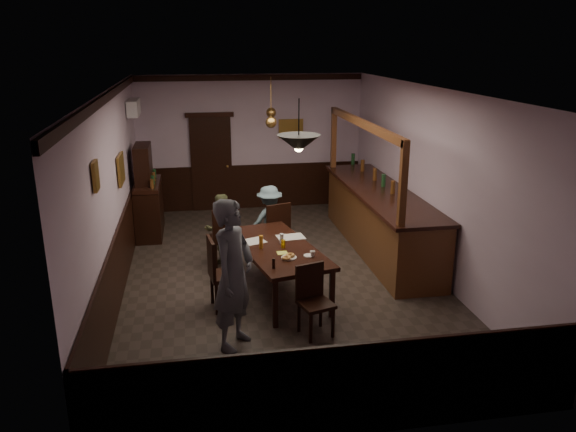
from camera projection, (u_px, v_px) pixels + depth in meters
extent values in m
cube|color=#2D2621|center=(279.00, 275.00, 9.23)|extent=(5.00, 8.00, 0.01)
cube|color=white|center=(278.00, 89.00, 8.33)|extent=(5.00, 8.00, 0.01)
cube|color=#C2A7C0|center=(251.00, 143.00, 12.54)|extent=(5.00, 0.01, 3.00)
cube|color=#C2A7C0|center=(348.00, 297.00, 5.02)|extent=(5.00, 0.01, 3.00)
cube|color=#C2A7C0|center=(114.00, 194.00, 8.37)|extent=(0.01, 8.00, 3.00)
cube|color=#C2A7C0|center=(429.00, 180.00, 9.19)|extent=(0.01, 8.00, 3.00)
cube|color=black|center=(277.00, 248.00, 8.40)|extent=(1.44, 2.36, 0.06)
cube|color=black|center=(275.00, 304.00, 7.46)|extent=(0.07, 0.07, 0.69)
cube|color=black|center=(332.00, 293.00, 7.76)|extent=(0.07, 0.07, 0.69)
cube|color=black|center=(232.00, 252.00, 9.27)|extent=(0.07, 0.07, 0.69)
cube|color=black|center=(279.00, 246.00, 9.57)|extent=(0.07, 0.07, 0.69)
cube|color=black|center=(224.00, 238.00, 9.50)|extent=(0.52, 0.52, 0.05)
cube|color=black|center=(226.00, 225.00, 9.23)|extent=(0.46, 0.11, 0.54)
cube|color=black|center=(233.00, 247.00, 9.80)|extent=(0.04, 0.04, 0.47)
cube|color=black|center=(212.00, 250.00, 9.69)|extent=(0.04, 0.04, 0.47)
cube|color=black|center=(238.00, 255.00, 9.47)|extent=(0.04, 0.04, 0.47)
cube|color=black|center=(216.00, 257.00, 9.36)|extent=(0.04, 0.04, 0.47)
cube|color=black|center=(274.00, 232.00, 9.83)|extent=(0.56, 0.56, 0.05)
cube|color=black|center=(279.00, 219.00, 9.57)|extent=(0.44, 0.17, 0.54)
cube|color=black|center=(279.00, 241.00, 10.14)|extent=(0.04, 0.04, 0.46)
cube|color=black|center=(260.00, 244.00, 9.98)|extent=(0.04, 0.04, 0.46)
cube|color=black|center=(288.00, 247.00, 9.83)|extent=(0.04, 0.04, 0.46)
cube|color=black|center=(269.00, 250.00, 9.67)|extent=(0.04, 0.04, 0.46)
cube|color=black|center=(316.00, 304.00, 7.25)|extent=(0.50, 0.50, 0.05)
cube|color=black|center=(310.00, 281.00, 7.33)|extent=(0.40, 0.15, 0.48)
cube|color=black|center=(311.00, 328.00, 7.11)|extent=(0.04, 0.04, 0.41)
cube|color=black|center=(333.00, 323.00, 7.25)|extent=(0.04, 0.04, 0.41)
cube|color=black|center=(299.00, 317.00, 7.39)|extent=(0.04, 0.04, 0.41)
cube|color=black|center=(321.00, 312.00, 7.53)|extent=(0.04, 0.04, 0.41)
cube|color=black|center=(227.00, 275.00, 7.99)|extent=(0.52, 0.52, 0.05)
cube|color=black|center=(211.00, 258.00, 7.84)|extent=(0.10, 0.46, 0.55)
cube|color=black|center=(243.00, 296.00, 7.95)|extent=(0.04, 0.04, 0.47)
cube|color=black|center=(237.00, 285.00, 8.29)|extent=(0.04, 0.04, 0.47)
cube|color=black|center=(217.00, 299.00, 7.84)|extent=(0.04, 0.04, 0.47)
cube|color=black|center=(212.00, 288.00, 8.18)|extent=(0.04, 0.04, 0.47)
imported|color=slate|center=(233.00, 275.00, 6.85)|extent=(0.76, 0.84, 1.92)
imported|color=#4A4D2E|center=(221.00, 228.00, 9.65)|extent=(0.72, 0.66, 1.21)
imported|color=slate|center=(270.00, 221.00, 9.96)|extent=(0.92, 0.69, 1.27)
cube|color=silver|center=(251.00, 242.00, 8.56)|extent=(0.50, 0.43, 0.01)
cube|color=silver|center=(291.00, 237.00, 8.77)|extent=(0.45, 0.34, 0.01)
cube|color=#D3DA50|center=(282.00, 253.00, 8.12)|extent=(0.18, 0.18, 0.00)
cylinder|color=white|center=(309.00, 255.00, 8.01)|extent=(0.15, 0.15, 0.01)
imported|color=white|center=(313.00, 253.00, 7.97)|extent=(0.10, 0.10, 0.07)
cylinder|color=white|center=(289.00, 258.00, 7.93)|extent=(0.22, 0.22, 0.01)
torus|color=#C68C47|center=(286.00, 258.00, 7.84)|extent=(0.13, 0.13, 0.04)
torus|color=#C68C47|center=(290.00, 255.00, 7.94)|extent=(0.13, 0.13, 0.04)
cylinder|color=gold|center=(283.00, 244.00, 8.31)|extent=(0.07, 0.07, 0.12)
cylinder|color=#BF721E|center=(261.00, 242.00, 8.27)|extent=(0.06, 0.06, 0.20)
cylinder|color=silver|center=(282.00, 238.00, 8.49)|extent=(0.06, 0.06, 0.15)
cylinder|color=black|center=(274.00, 263.00, 7.56)|extent=(0.04, 0.04, 0.14)
cube|color=black|center=(149.00, 210.00, 11.06)|extent=(0.48, 1.36, 0.97)
cube|color=black|center=(147.00, 184.00, 10.90)|extent=(0.46, 1.31, 0.08)
cube|color=black|center=(143.00, 165.00, 10.77)|extent=(0.29, 0.87, 0.77)
cube|color=#4B2D14|center=(380.00, 221.00, 10.22)|extent=(0.89, 4.16, 1.09)
cube|color=black|center=(380.00, 191.00, 10.04)|extent=(0.99, 4.25, 0.06)
cube|color=#4B2D14|center=(363.00, 124.00, 9.62)|extent=(0.10, 4.06, 0.12)
cube|color=#4B2D14|center=(403.00, 185.00, 7.94)|extent=(0.10, 0.10, 1.29)
cube|color=#4B2D14|center=(334.00, 139.00, 11.66)|extent=(0.10, 0.10, 1.29)
cube|color=black|center=(211.00, 164.00, 12.48)|extent=(0.90, 0.06, 2.10)
cube|color=white|center=(134.00, 107.00, 10.83)|extent=(0.20, 0.85, 0.30)
cube|color=olive|center=(96.00, 176.00, 6.68)|extent=(0.04, 0.28, 0.36)
cube|color=olive|center=(121.00, 169.00, 9.07)|extent=(0.04, 0.62, 0.48)
cube|color=olive|center=(291.00, 129.00, 12.56)|extent=(0.55, 0.04, 0.42)
cylinder|color=black|center=(299.00, 121.00, 7.09)|extent=(0.02, 0.02, 0.57)
cone|color=black|center=(299.00, 143.00, 7.18)|extent=(0.56, 0.56, 0.22)
sphere|color=#FFD88C|center=(299.00, 147.00, 7.19)|extent=(0.12, 0.12, 0.12)
cylinder|color=#BF8C3F|center=(271.00, 102.00, 9.85)|extent=(0.02, 0.02, 0.70)
cone|color=#BF8C3F|center=(271.00, 122.00, 9.95)|extent=(0.20, 0.20, 0.22)
sphere|color=#FFD88C|center=(271.00, 125.00, 9.97)|extent=(0.12, 0.12, 0.12)
cylinder|color=#BF8C3F|center=(271.00, 95.00, 11.18)|extent=(0.02, 0.02, 0.70)
cone|color=#BF8C3F|center=(271.00, 113.00, 11.28)|extent=(0.20, 0.20, 0.22)
sphere|color=#FFD88C|center=(271.00, 115.00, 11.30)|extent=(0.12, 0.12, 0.12)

